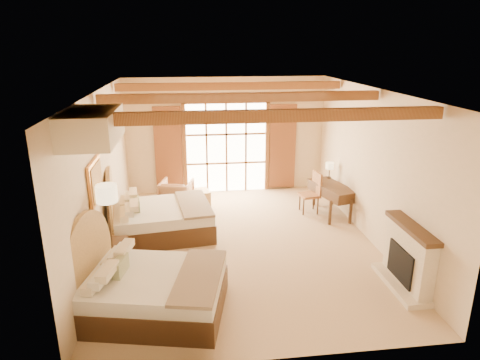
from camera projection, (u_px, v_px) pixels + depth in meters
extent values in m
plane|color=#CDAF86|center=(242.00, 244.00, 9.07)|extent=(7.00, 7.00, 0.00)
plane|color=beige|center=(226.00, 136.00, 11.89)|extent=(5.50, 0.00, 5.50)
plane|color=beige|center=(101.00, 177.00, 8.26)|extent=(0.00, 7.00, 7.00)
plane|color=beige|center=(373.00, 167.00, 8.91)|extent=(0.00, 7.00, 7.00)
plane|color=#BB8141|center=(242.00, 91.00, 8.09)|extent=(7.00, 7.00, 0.00)
cube|color=white|center=(226.00, 148.00, 11.96)|extent=(2.20, 0.02, 2.50)
cube|color=brown|center=(168.00, 150.00, 11.74)|extent=(0.75, 0.06, 2.40)
cube|color=brown|center=(283.00, 147.00, 12.12)|extent=(0.75, 0.06, 2.40)
cube|color=beige|center=(409.00, 258.00, 7.33)|extent=(0.25, 1.30, 1.10)
cube|color=black|center=(404.00, 263.00, 7.35)|extent=(0.18, 0.80, 0.60)
cube|color=beige|center=(400.00, 284.00, 7.47)|extent=(0.45, 1.40, 0.10)
cube|color=#402818|center=(412.00, 228.00, 7.15)|extent=(0.30, 1.40, 0.08)
cube|color=orange|center=(95.00, 181.00, 7.51)|extent=(0.05, 0.95, 0.75)
cube|color=gold|center=(97.00, 181.00, 7.51)|extent=(0.02, 0.82, 0.62)
cube|color=beige|center=(92.00, 126.00, 5.99)|extent=(0.70, 1.40, 0.45)
cube|color=#402818|center=(154.00, 299.00, 6.74)|extent=(2.45, 2.04, 0.42)
cube|color=silver|center=(153.00, 281.00, 6.64)|extent=(2.40, 2.00, 0.23)
cube|color=#90765F|center=(200.00, 271.00, 6.69)|extent=(0.98, 1.76, 0.05)
cube|color=#959C70|center=(119.00, 269.00, 6.51)|extent=(0.22, 0.46, 0.25)
cube|color=#402818|center=(162.00, 226.00, 9.45)|extent=(2.35, 1.90, 0.42)
cube|color=silver|center=(161.00, 212.00, 9.35)|extent=(2.30, 1.86, 0.23)
cube|color=#90765F|center=(194.00, 205.00, 9.40)|extent=(0.86, 1.73, 0.05)
cube|color=#959C70|center=(137.00, 203.00, 9.22)|extent=(0.18, 0.45, 0.25)
cube|color=#402818|center=(115.00, 255.00, 7.98)|extent=(0.49, 0.49, 0.58)
cylinder|color=#342619|center=(115.00, 274.00, 7.87)|extent=(0.24, 0.24, 0.03)
cylinder|color=#342619|center=(111.00, 237.00, 7.64)|extent=(0.04, 0.04, 1.48)
cylinder|color=#FFEAAA|center=(106.00, 194.00, 7.39)|extent=(0.37, 0.37, 0.31)
imported|color=#9E6A44|center=(176.00, 194.00, 10.98)|extent=(0.95, 0.97, 0.73)
cube|color=tan|center=(199.00, 198.00, 11.20)|extent=(0.63, 0.63, 0.39)
cube|color=#402818|center=(332.00, 186.00, 10.45)|extent=(0.94, 1.49, 0.05)
cube|color=#402818|center=(332.00, 191.00, 10.49)|extent=(0.91, 1.45, 0.22)
cube|color=#9D5E3B|center=(309.00, 195.00, 10.63)|extent=(0.52, 0.52, 0.06)
cube|color=#9D5E3B|center=(318.00, 183.00, 10.56)|extent=(0.13, 0.45, 0.55)
cylinder|color=#342619|center=(329.00, 177.00, 11.01)|extent=(0.12, 0.12, 0.02)
cylinder|color=#342619|center=(329.00, 172.00, 10.97)|extent=(0.02, 0.02, 0.28)
cylinder|color=#FFEAAA|center=(330.00, 166.00, 10.92)|extent=(0.20, 0.20, 0.16)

